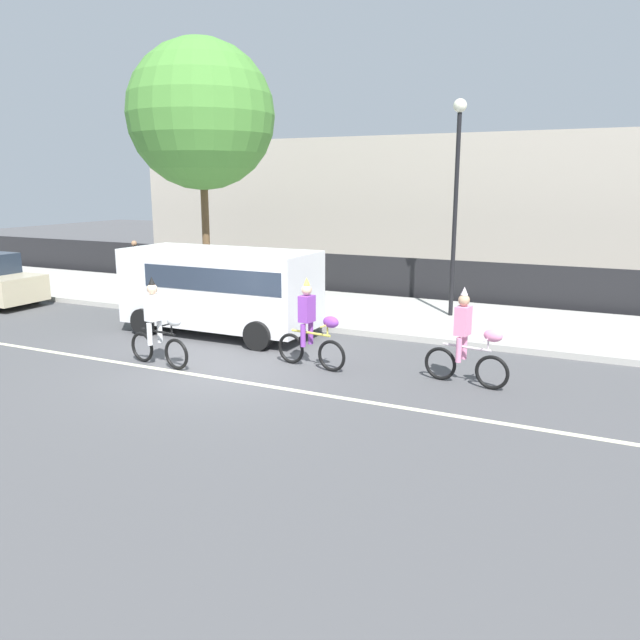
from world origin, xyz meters
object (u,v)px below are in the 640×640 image
(street_lamp_post, at_px, (457,177))
(pedestrian_onlooker, at_px, (135,261))
(parked_van_white, at_px, (222,285))
(parade_cyclist_zebra, at_px, (158,328))
(parade_cyclist_purple, at_px, (311,329))
(parade_cyclist_pink, at_px, (468,343))

(street_lamp_post, relative_size, pedestrian_onlooker, 3.62)
(parked_van_white, relative_size, street_lamp_post, 0.85)
(parade_cyclist_zebra, xyz_separation_m, parade_cyclist_purple, (2.99, 1.29, 0.00))
(parade_cyclist_purple, distance_m, parked_van_white, 3.81)
(parade_cyclist_zebra, height_order, parked_van_white, parked_van_white)
(parade_cyclist_pink, relative_size, street_lamp_post, 0.33)
(parade_cyclist_purple, xyz_separation_m, pedestrian_onlooker, (-10.26, 6.21, 0.17))
(parade_cyclist_zebra, distance_m, pedestrian_onlooker, 10.45)
(parade_cyclist_zebra, bearing_deg, pedestrian_onlooker, 134.13)
(parade_cyclist_pink, bearing_deg, pedestrian_onlooker, 156.16)
(parade_cyclist_purple, height_order, pedestrian_onlooker, parade_cyclist_purple)
(parade_cyclist_zebra, bearing_deg, parked_van_white, 97.30)
(pedestrian_onlooker, bearing_deg, parade_cyclist_pink, -23.84)
(parade_cyclist_pink, xyz_separation_m, pedestrian_onlooker, (-13.48, 5.96, 0.17))
(parade_cyclist_pink, distance_m, street_lamp_post, 6.62)
(parade_cyclist_zebra, height_order, parade_cyclist_purple, same)
(parade_cyclist_pink, xyz_separation_m, street_lamp_post, (-1.68, 5.58, 3.15))
(parade_cyclist_zebra, height_order, parade_cyclist_pink, same)
(parked_van_white, bearing_deg, parade_cyclist_purple, -26.88)
(parade_cyclist_zebra, height_order, pedestrian_onlooker, parade_cyclist_zebra)
(parade_cyclist_pink, bearing_deg, street_lamp_post, 106.80)
(parade_cyclist_zebra, relative_size, parked_van_white, 0.38)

